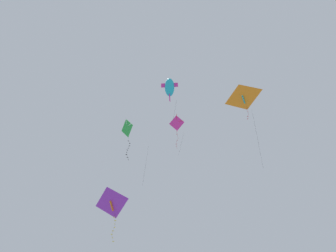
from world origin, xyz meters
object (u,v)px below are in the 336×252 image
(kite_delta_far_centre, at_px, (112,203))
(kite_diamond_upper_right, at_px, (177,123))
(kite_diamond_near_right, at_px, (127,129))
(kite_fish_mid_left, at_px, (170,87))
(kite_delta_low_drifter, at_px, (243,97))

(kite_delta_far_centre, distance_m, kite_diamond_upper_right, 18.73)
(kite_diamond_near_right, relative_size, kite_diamond_upper_right, 1.29)
(kite_diamond_near_right, height_order, kite_fish_mid_left, kite_fish_mid_left)
(kite_delta_low_drifter, relative_size, kite_diamond_upper_right, 1.51)
(kite_fish_mid_left, bearing_deg, kite_delta_low_drifter, 31.89)
(kite_delta_low_drifter, bearing_deg, kite_diamond_upper_right, 167.33)
(kite_delta_low_drifter, height_order, kite_diamond_upper_right, kite_diamond_upper_right)
(kite_fish_mid_left, bearing_deg, kite_diamond_upper_right, 90.32)
(kite_delta_low_drifter, height_order, kite_diamond_near_right, kite_delta_low_drifter)
(kite_diamond_upper_right, bearing_deg, kite_fish_mid_left, -91.02)
(kite_delta_far_centre, bearing_deg, kite_diamond_upper_right, 97.04)
(kite_fish_mid_left, distance_m, kite_diamond_upper_right, 14.92)
(kite_diamond_near_right, height_order, kite_diamond_upper_right, kite_diamond_upper_right)
(kite_delta_low_drifter, bearing_deg, kite_delta_far_centre, -138.61)
(kite_delta_far_centre, xyz_separation_m, kite_diamond_upper_right, (10.17, 6.95, 14.11))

